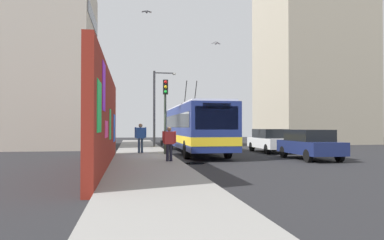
% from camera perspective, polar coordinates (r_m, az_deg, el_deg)
% --- Properties ---
extents(ground_plane, '(80.00, 80.00, 0.00)m').
position_cam_1_polar(ground_plane, '(20.19, -2.89, -5.98)').
color(ground_plane, '#232326').
extents(sidewalk_slab, '(48.00, 3.20, 0.15)m').
position_cam_1_polar(sidewalk_slab, '(20.06, -7.46, -5.79)').
color(sidewalk_slab, gray).
rests_on(sidewalk_slab, ground_plane).
extents(graffiti_wall, '(13.28, 0.32, 4.05)m').
position_cam_1_polar(graffiti_wall, '(15.64, -13.26, 0.05)').
color(graffiti_wall, maroon).
rests_on(graffiti_wall, ground_plane).
extents(building_far_left, '(8.96, 7.49, 13.62)m').
position_cam_1_polar(building_far_left, '(32.65, -21.79, 7.96)').
color(building_far_left, '#B2A899').
rests_on(building_far_left, ground_plane).
extents(building_far_right, '(10.26, 9.80, 19.88)m').
position_cam_1_polar(building_far_right, '(42.54, 17.98, 10.11)').
color(building_far_right, '#9E937F').
rests_on(building_far_right, ground_plane).
extents(city_bus, '(12.35, 2.57, 4.90)m').
position_cam_1_polar(city_bus, '(23.82, 0.44, -1.04)').
color(city_bus, navy).
rests_on(city_bus, ground_plane).
extents(parked_car_navy, '(4.36, 1.88, 1.58)m').
position_cam_1_polar(parked_car_navy, '(20.36, 17.79, -3.54)').
color(parked_car_navy, navy).
rests_on(parked_car_navy, ground_plane).
extents(parked_car_white, '(4.47, 1.85, 1.58)m').
position_cam_1_polar(parked_car_white, '(25.33, 12.10, -3.07)').
color(parked_car_white, white).
rests_on(parked_car_white, ground_plane).
extents(pedestrian_midblock, '(0.24, 0.70, 1.77)m').
position_cam_1_polar(pedestrian_midblock, '(22.36, -8.01, -2.40)').
color(pedestrian_midblock, '#2D3F59').
rests_on(pedestrian_midblock, sidewalk_slab).
extents(pedestrian_at_curb, '(0.22, 0.72, 1.57)m').
position_cam_1_polar(pedestrian_at_curb, '(16.98, -3.60, -3.32)').
color(pedestrian_at_curb, '#1E1E2D').
rests_on(pedestrian_at_curb, sidewalk_slab).
extents(traffic_light, '(0.49, 0.28, 4.32)m').
position_cam_1_polar(traffic_light, '(21.22, -4.17, 2.50)').
color(traffic_light, '#2D382D').
rests_on(traffic_light, sidewalk_slab).
extents(street_lamp, '(0.44, 1.83, 6.07)m').
position_cam_1_polar(street_lamp, '(29.56, -5.46, 2.71)').
color(street_lamp, '#4C4C51').
rests_on(street_lamp, sidewalk_slab).
extents(flying_pigeons, '(0.90, 4.72, 1.64)m').
position_cam_1_polar(flying_pigeons, '(22.12, -1.53, 14.10)').
color(flying_pigeons, slate).
extents(curbside_puddle, '(1.07, 1.07, 0.00)m').
position_cam_1_polar(curbside_puddle, '(17.38, 0.22, -6.77)').
color(curbside_puddle, black).
rests_on(curbside_puddle, ground_plane).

